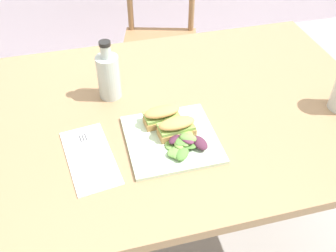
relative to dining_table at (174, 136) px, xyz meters
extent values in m
plane|color=gray|center=(0.11, -0.04, -0.62)|extent=(8.98, 8.98, 0.00)
cube|color=#997551|center=(0.00, 0.00, 0.11)|extent=(1.30, 0.90, 0.03)
cube|color=#2D2D33|center=(-0.58, 0.38, -0.26)|extent=(0.07, 0.07, 0.71)
cube|color=#2D2D33|center=(0.58, 0.38, -0.26)|extent=(0.07, 0.07, 0.71)
cylinder|color=#8E6642|center=(-0.05, 0.77, -0.40)|extent=(0.03, 0.03, 0.43)
cylinder|color=#8E6642|center=(0.28, 0.67, -0.40)|extent=(0.03, 0.03, 0.43)
cylinder|color=#8E6642|center=(0.05, 1.09, -0.40)|extent=(0.03, 0.03, 0.43)
cylinder|color=#8E6642|center=(0.37, 1.00, -0.40)|extent=(0.03, 0.03, 0.43)
cube|color=#8E6642|center=(0.16, 0.88, -0.18)|extent=(0.50, 0.50, 0.02)
cube|color=beige|center=(-0.04, -0.14, 0.13)|extent=(0.25, 0.25, 0.01)
cube|color=tan|center=(-0.03, -0.13, 0.14)|extent=(0.11, 0.06, 0.02)
cube|color=#84A84C|center=(-0.03, -0.12, 0.16)|extent=(0.10, 0.06, 0.01)
ellipsoid|color=tan|center=(-0.03, -0.13, 0.17)|extent=(0.11, 0.06, 0.02)
cube|color=tan|center=(-0.06, -0.07, 0.14)|extent=(0.11, 0.06, 0.02)
cube|color=#84A84C|center=(-0.06, -0.06, 0.16)|extent=(0.10, 0.06, 0.01)
ellipsoid|color=tan|center=(-0.06, -0.07, 0.17)|extent=(0.11, 0.06, 0.02)
ellipsoid|color=#6B9E47|center=(-0.05, -0.16, 0.13)|extent=(0.07, 0.07, 0.01)
ellipsoid|color=#602D47|center=(-0.01, -0.18, 0.16)|extent=(0.05, 0.06, 0.01)
ellipsoid|color=#4C2338|center=(-0.04, -0.16, 0.15)|extent=(0.05, 0.05, 0.02)
ellipsoid|color=#518438|center=(-0.02, -0.18, 0.15)|extent=(0.06, 0.06, 0.01)
ellipsoid|color=#84A84C|center=(0.00, -0.15, 0.15)|extent=(0.03, 0.05, 0.02)
ellipsoid|color=#6B9E47|center=(-0.02, -0.17, 0.15)|extent=(0.04, 0.06, 0.01)
ellipsoid|color=#84A84C|center=(0.00, -0.13, 0.13)|extent=(0.04, 0.05, 0.01)
ellipsoid|color=#518438|center=(-0.01, -0.19, 0.14)|extent=(0.06, 0.05, 0.01)
ellipsoid|color=#518438|center=(-0.04, -0.22, 0.14)|extent=(0.06, 0.06, 0.02)
ellipsoid|color=#6B9E47|center=(-0.01, -0.18, 0.16)|extent=(0.06, 0.05, 0.02)
ellipsoid|color=#6B9E47|center=(-0.04, -0.20, 0.14)|extent=(0.06, 0.07, 0.01)
ellipsoid|color=#84A84C|center=(-0.04, -0.21, 0.14)|extent=(0.05, 0.05, 0.01)
ellipsoid|color=#4C2338|center=(0.02, -0.19, 0.14)|extent=(0.05, 0.07, 0.02)
ellipsoid|color=#84A84C|center=(-0.04, -0.19, 0.15)|extent=(0.03, 0.04, 0.01)
ellipsoid|color=#6B9E47|center=(-0.05, -0.21, 0.14)|extent=(0.05, 0.04, 0.01)
cube|color=white|center=(-0.28, -0.15, 0.12)|extent=(0.15, 0.27, 0.00)
cube|color=silver|center=(-0.28, -0.17, 0.13)|extent=(0.03, 0.14, 0.00)
cube|color=silver|center=(-0.29, -0.08, 0.13)|extent=(0.03, 0.05, 0.00)
cube|color=#38383D|center=(-0.28, -0.07, 0.13)|extent=(0.01, 0.03, 0.00)
cube|color=#38383D|center=(-0.29, -0.07, 0.13)|extent=(0.01, 0.03, 0.00)
cube|color=#38383D|center=(-0.30, -0.07, 0.13)|extent=(0.01, 0.03, 0.00)
cylinder|color=black|center=(-0.18, 0.12, 0.17)|extent=(0.07, 0.07, 0.10)
cylinder|color=#B2BCB7|center=(-0.18, 0.12, 0.19)|extent=(0.07, 0.07, 0.14)
cylinder|color=#B2BCB7|center=(-0.18, 0.12, 0.29)|extent=(0.03, 0.03, 0.04)
cylinder|color=black|center=(-0.18, 0.12, 0.31)|extent=(0.04, 0.04, 0.01)
camera|label=1|loc=(-0.25, -0.90, 0.88)|focal=41.01mm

